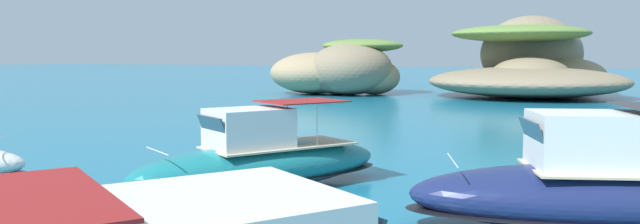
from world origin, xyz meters
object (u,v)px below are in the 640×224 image
object	(u,v)px
islet_large	(532,66)
motorboat_teal	(260,162)
islet_small	(340,70)
motorboat_navy	(607,191)

from	to	relation	value
islet_large	motorboat_teal	distance (m)	56.61
motorboat_teal	islet_large	bearing A→B (deg)	85.35
motorboat_teal	islet_small	bearing A→B (deg)	108.23
islet_large	islet_small	size ratio (longest dim) A/B	1.70
islet_small	motorboat_teal	bearing A→B (deg)	-71.77
islet_small	motorboat_navy	bearing A→B (deg)	-61.35
islet_large	motorboat_teal	world-z (taller)	islet_large
islet_large	motorboat_teal	bearing A→B (deg)	-94.65
islet_small	motorboat_navy	size ratio (longest dim) A/B	1.56
motorboat_teal	motorboat_navy	xyz separation A→B (m)	(10.86, -0.80, 0.11)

